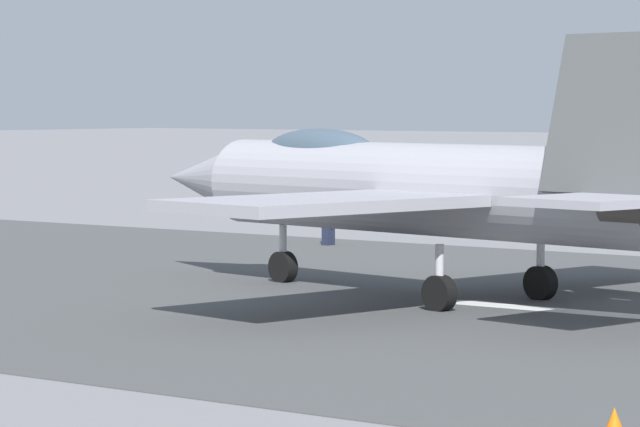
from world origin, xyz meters
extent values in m
cube|color=white|center=(0.97, 0.00, 0.02)|extent=(8.00, 0.70, 0.00)
cylinder|color=#9B9BA3|center=(5.64, -0.32, 2.41)|extent=(12.93, 4.19, 2.03)
cone|color=#9B9BA3|center=(13.39, -1.67, 2.41)|extent=(3.20, 2.20, 1.73)
ellipsoid|color=#3F5160|center=(9.19, -0.94, 3.18)|extent=(3.74, 1.70, 1.10)
cube|color=#9B9BA3|center=(5.37, 3.95, 2.31)|extent=(4.43, 6.77, 0.24)
cube|color=#9B9BA3|center=(3.95, -4.24, 2.31)|extent=(4.43, 6.77, 0.24)
cube|color=#9B9BA3|center=(-0.40, 3.17, 2.51)|extent=(2.84, 3.17, 0.16)
cube|color=#4D5151|center=(0.31, 1.52, 4.11)|extent=(2.72, 1.38, 3.14)
cylinder|color=silver|center=(10.48, -1.16, 0.70)|extent=(0.18, 0.18, 1.40)
cylinder|color=black|center=(10.48, -1.16, 0.38)|extent=(0.80, 0.43, 0.76)
cylinder|color=silver|center=(4.15, 1.57, 0.70)|extent=(0.18, 0.18, 1.40)
cylinder|color=black|center=(4.15, 1.57, 0.38)|extent=(0.80, 0.43, 0.76)
cylinder|color=silver|center=(3.60, -1.59, 0.70)|extent=(0.18, 0.18, 1.40)
cylinder|color=black|center=(3.60, -1.59, 0.38)|extent=(0.80, 0.43, 0.76)
cube|color=#1E2338|center=(16.49, -10.83, 0.42)|extent=(0.24, 0.36, 0.83)
cube|color=yellow|center=(16.49, -10.83, 1.03)|extent=(0.52, 0.49, 0.57)
sphere|color=tan|center=(16.49, -10.83, 1.47)|extent=(0.22, 0.22, 0.22)
cylinder|color=yellow|center=(16.25, -10.66, 1.00)|extent=(0.10, 0.10, 0.53)
cylinder|color=yellow|center=(16.73, -11.01, 1.00)|extent=(0.10, 0.10, 0.53)
camera|label=1|loc=(-16.58, 32.55, 4.31)|focal=101.50mm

